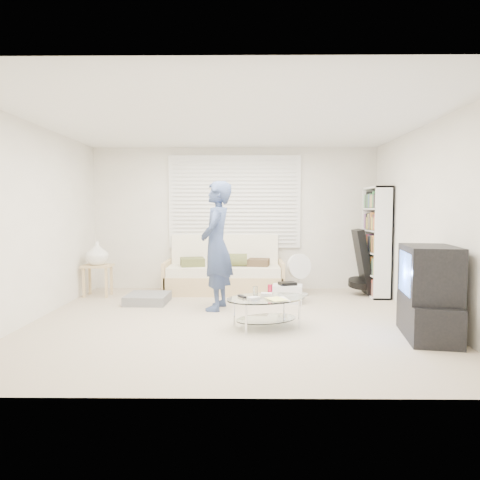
{
  "coord_description": "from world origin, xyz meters",
  "views": [
    {
      "loc": [
        0.17,
        -5.35,
        1.41
      ],
      "look_at": [
        0.11,
        0.3,
        1.01
      ],
      "focal_mm": 32.0,
      "sensor_mm": 36.0,
      "label": 1
    }
  ],
  "objects_px": {
    "bookshelf": "(376,242)",
    "coffee_table": "(266,303)",
    "futon_sofa": "(224,274)",
    "tv_unit": "(429,293)"
  },
  "relations": [
    {
      "from": "bookshelf",
      "to": "coffee_table",
      "type": "xyz_separation_m",
      "value": [
        -1.89,
        -1.94,
        -0.6
      ]
    },
    {
      "from": "futon_sofa",
      "to": "coffee_table",
      "type": "xyz_separation_m",
      "value": [
        0.6,
        -2.19,
        -0.03
      ]
    },
    {
      "from": "futon_sofa",
      "to": "bookshelf",
      "type": "height_order",
      "value": "bookshelf"
    },
    {
      "from": "futon_sofa",
      "to": "tv_unit",
      "type": "relative_size",
      "value": 1.96
    },
    {
      "from": "futon_sofa",
      "to": "coffee_table",
      "type": "relative_size",
      "value": 1.74
    },
    {
      "from": "futon_sofa",
      "to": "coffee_table",
      "type": "height_order",
      "value": "futon_sofa"
    },
    {
      "from": "bookshelf",
      "to": "tv_unit",
      "type": "height_order",
      "value": "bookshelf"
    },
    {
      "from": "bookshelf",
      "to": "futon_sofa",
      "type": "bearing_deg",
      "value": 174.21
    },
    {
      "from": "bookshelf",
      "to": "coffee_table",
      "type": "relative_size",
      "value": 1.55
    },
    {
      "from": "futon_sofa",
      "to": "bookshelf",
      "type": "bearing_deg",
      "value": -5.79
    }
  ]
}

